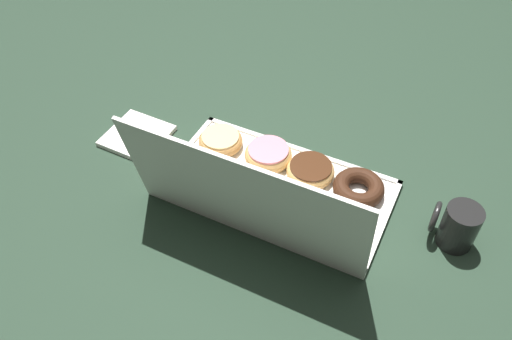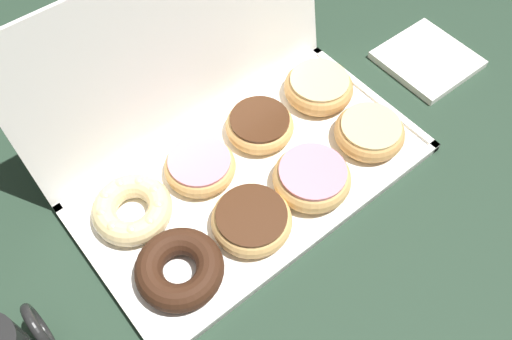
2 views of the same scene
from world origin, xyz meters
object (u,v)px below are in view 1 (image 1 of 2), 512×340
object	(u,v)px
chocolate_cake_ring_donut_0	(359,188)
napkin_stack	(136,137)
donut_box	(277,187)
coffee_mug	(458,225)
pink_frosted_donut_5	(291,206)
chocolate_frosted_donut_6	(243,189)
glazed_ring_donut_7	(195,171)
cruller_donut_4	(341,224)
glazed_ring_donut_3	(221,141)
chocolate_frosted_donut_1	(310,170)
pink_frosted_donut_2	(268,154)

from	to	relation	value
chocolate_cake_ring_donut_0	napkin_stack	world-z (taller)	chocolate_cake_ring_donut_0
donut_box	coffee_mug	world-z (taller)	coffee_mug
pink_frosted_donut_5	napkin_stack	distance (m)	0.46
chocolate_frosted_donut_6	glazed_ring_donut_7	distance (m)	0.13
cruller_donut_4	glazed_ring_donut_3	bearing A→B (deg)	-17.82
glazed_ring_donut_3	glazed_ring_donut_7	distance (m)	0.12
donut_box	cruller_donut_4	xyz separation A→B (m)	(-0.18, 0.06, 0.02)
chocolate_frosted_donut_1	chocolate_frosted_donut_6	size ratio (longest dim) A/B	1.06
chocolate_frosted_donut_6	coffee_mug	size ratio (longest dim) A/B	1.06
donut_box	glazed_ring_donut_7	xyz separation A→B (m)	(0.19, 0.06, 0.02)
glazed_ring_donut_3	glazed_ring_donut_7	size ratio (longest dim) A/B	0.96
glazed_ring_donut_3	cruller_donut_4	distance (m)	0.38
cruller_donut_4	coffee_mug	distance (m)	0.24
coffee_mug	napkin_stack	world-z (taller)	coffee_mug
chocolate_cake_ring_donut_0	donut_box	bearing A→B (deg)	19.10
chocolate_cake_ring_donut_0	napkin_stack	bearing A→B (deg)	6.34
cruller_donut_4	chocolate_frosted_donut_6	size ratio (longest dim) A/B	1.05
chocolate_cake_ring_donut_0	pink_frosted_donut_5	world-z (taller)	chocolate_cake_ring_donut_0
chocolate_cake_ring_donut_0	napkin_stack	distance (m)	0.58
donut_box	napkin_stack	bearing A→B (deg)	0.41
pink_frosted_donut_2	coffee_mug	xyz separation A→B (m)	(-0.46, 0.04, 0.02)
glazed_ring_donut_3	coffee_mug	xyz separation A→B (m)	(-0.59, 0.03, 0.02)
pink_frosted_donut_2	cruller_donut_4	size ratio (longest dim) A/B	1.02
napkin_stack	pink_frosted_donut_5	bearing A→B (deg)	173.35
cruller_donut_4	coffee_mug	world-z (taller)	coffee_mug
glazed_ring_donut_3	chocolate_cake_ring_donut_0	bearing A→B (deg)	-179.73
chocolate_cake_ring_donut_0	chocolate_frosted_donut_6	distance (m)	0.27
glazed_ring_donut_7	napkin_stack	bearing A→B (deg)	-14.90
chocolate_frosted_donut_1	napkin_stack	bearing A→B (deg)	8.33
coffee_mug	glazed_ring_donut_7	bearing A→B (deg)	8.67
donut_box	glazed_ring_donut_7	bearing A→B (deg)	17.70
glazed_ring_donut_3	napkin_stack	bearing A→B (deg)	16.12
glazed_ring_donut_7	coffee_mug	distance (m)	0.59
pink_frosted_donut_5	chocolate_cake_ring_donut_0	bearing A→B (deg)	-135.15
glazed_ring_donut_3	pink_frosted_donut_5	xyz separation A→B (m)	(-0.24, 0.12, -0.00)
chocolate_cake_ring_donut_0	pink_frosted_donut_5	size ratio (longest dim) A/B	1.10
glazed_ring_donut_3	coffee_mug	bearing A→B (deg)	177.11
pink_frosted_donut_2	coffee_mug	world-z (taller)	coffee_mug
chocolate_frosted_donut_1	glazed_ring_donut_3	xyz separation A→B (m)	(0.24, 0.00, 0.00)
glazed_ring_donut_7	napkin_stack	world-z (taller)	glazed_ring_donut_7
chocolate_frosted_donut_1	glazed_ring_donut_7	bearing A→B (deg)	26.92
pink_frosted_donut_2	glazed_ring_donut_3	xyz separation A→B (m)	(0.13, 0.01, -0.00)
chocolate_frosted_donut_1	napkin_stack	size ratio (longest dim) A/B	0.77
pink_frosted_donut_2	chocolate_frosted_donut_6	bearing A→B (deg)	87.86
chocolate_frosted_donut_6	napkin_stack	size ratio (longest dim) A/B	0.73
donut_box	cruller_donut_4	world-z (taller)	cruller_donut_4
chocolate_cake_ring_donut_0	glazed_ring_donut_3	xyz separation A→B (m)	(0.36, 0.00, 0.00)
napkin_stack	pink_frosted_donut_2	bearing A→B (deg)	-168.63
chocolate_cake_ring_donut_0	chocolate_frosted_donut_6	size ratio (longest dim) A/B	1.09
chocolate_frosted_donut_6	napkin_stack	xyz separation A→B (m)	(0.34, -0.06, -0.02)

